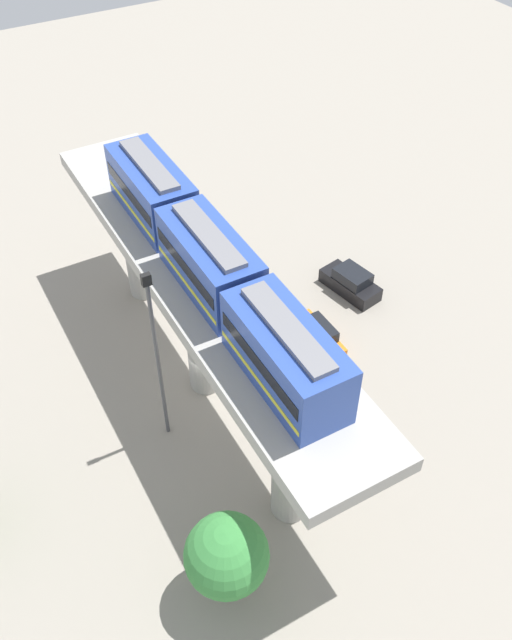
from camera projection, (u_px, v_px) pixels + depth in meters
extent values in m
plane|color=gray|center=(207.00, 383.00, 40.10)|extent=(120.00, 120.00, 0.00)
cylinder|color=#A8A59E|center=(138.00, 244.00, 43.28)|extent=(1.90, 1.90, 7.85)
cylinder|color=#A8A59E|center=(203.00, 336.00, 37.38)|extent=(1.90, 1.90, 7.85)
cylinder|color=#A8A59E|center=(292.00, 461.00, 31.49)|extent=(1.90, 1.90, 7.85)
cube|color=#A8A59E|center=(199.00, 275.00, 34.39)|extent=(5.20, 28.85, 0.80)
cube|color=#2D4CA5|center=(152.00, 191.00, 36.51)|extent=(2.60, 6.60, 3.00)
cube|color=black|center=(152.00, 187.00, 36.34)|extent=(2.64, 6.07, 0.70)
cube|color=yellow|center=(153.00, 203.00, 37.03)|extent=(2.64, 6.34, 0.24)
cube|color=slate|center=(149.00, 164.00, 35.39)|extent=(1.10, 5.61, 0.24)
cube|color=#2D4CA5|center=(210.00, 262.00, 32.14)|extent=(2.60, 6.60, 3.00)
cube|color=black|center=(210.00, 258.00, 31.97)|extent=(2.64, 6.07, 0.70)
cube|color=yellow|center=(211.00, 274.00, 32.66)|extent=(2.64, 6.34, 0.24)
cube|color=slate|center=(208.00, 235.00, 31.02)|extent=(1.10, 5.61, 0.24)
cube|color=#2D4CA5|center=(286.00, 356.00, 27.77)|extent=(2.60, 6.60, 3.00)
cube|color=black|center=(286.00, 352.00, 27.60)|extent=(2.64, 6.07, 0.70)
cube|color=yellow|center=(285.00, 368.00, 28.29)|extent=(2.64, 6.34, 0.24)
cube|color=slate|center=(287.00, 328.00, 26.65)|extent=(1.10, 5.61, 0.24)
cube|color=black|center=(350.00, 285.00, 45.67)|extent=(2.56, 4.46, 1.00)
cube|color=black|center=(353.00, 276.00, 44.97)|extent=(2.05, 2.57, 0.76)
cube|color=orange|center=(315.00, 339.00, 41.97)|extent=(1.87, 4.23, 1.00)
cube|color=black|center=(317.00, 331.00, 41.27)|extent=(1.68, 2.33, 0.76)
cylinder|color=brown|center=(228.00, 579.00, 30.28)|extent=(0.36, 0.36, 2.32)
sphere|color=#38843D|center=(227.00, 555.00, 28.77)|extent=(3.69, 3.69, 3.69)
cylinder|color=#4C4C51|center=(159.00, 366.00, 33.90)|extent=(0.20, 0.20, 10.65)
cube|color=black|center=(146.00, 280.00, 30.00)|extent=(0.44, 0.28, 0.60)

